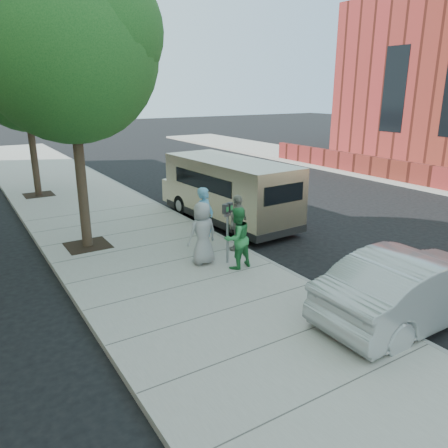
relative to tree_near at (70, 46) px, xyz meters
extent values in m
plane|color=black|center=(2.25, -2.40, -5.55)|extent=(120.00, 120.00, 0.00)
cube|color=gray|center=(1.25, -2.40, -5.47)|extent=(5.00, 60.00, 0.15)
cube|color=gray|center=(3.69, -2.40, -5.47)|extent=(0.12, 60.00, 0.16)
cube|color=#5F1F16|center=(15.75, -0.40, -4.90)|extent=(0.30, 22.00, 1.00)
cube|color=black|center=(-0.05, 0.00, -5.39)|extent=(1.20, 1.20, 0.01)
cylinder|color=#38281E|center=(-0.05, 0.00, -3.42)|extent=(0.28, 0.28, 3.96)
sphere|color=#184A1B|center=(-0.05, 0.00, -0.17)|extent=(4.60, 4.60, 4.60)
sphere|color=#184A1B|center=(0.55, -0.40, 0.33)|extent=(3.45, 3.45, 3.45)
sphere|color=#184A1B|center=(-0.55, 0.50, 0.13)|extent=(3.22, 3.22, 3.22)
cube|color=black|center=(-0.05, 7.60, -5.39)|extent=(1.20, 1.20, 0.01)
cylinder|color=#38281E|center=(-0.05, 7.60, -3.64)|extent=(0.28, 0.28, 3.52)
sphere|color=#184A1B|center=(-0.05, 7.60, -0.83)|extent=(3.80, 3.80, 3.80)
sphere|color=#184A1B|center=(0.55, 7.20, -0.33)|extent=(2.85, 2.85, 2.85)
sphere|color=#184A1B|center=(-0.55, 8.10, -0.53)|extent=(2.66, 2.66, 2.66)
cylinder|color=gray|center=(2.70, -3.26, -4.76)|extent=(0.06, 0.06, 1.27)
cube|color=gray|center=(2.70, -3.26, -4.08)|extent=(0.26, 0.16, 0.09)
cube|color=#2D2D30|center=(2.61, -3.30, -3.93)|extent=(0.17, 0.16, 0.25)
cube|color=#2D2D30|center=(2.78, -3.22, -3.93)|extent=(0.17, 0.16, 0.25)
cube|color=#BEAD88|center=(4.95, 0.14, -4.33)|extent=(2.30, 5.54, 2.01)
cube|color=#BEAD88|center=(4.79, 3.11, -4.83)|extent=(1.88, 0.65, 0.86)
cube|color=black|center=(5.09, -2.59, -3.99)|extent=(1.51, 0.10, 0.55)
cylinder|color=black|center=(3.97, 1.88, -5.16)|extent=(0.30, 0.78, 0.77)
cylinder|color=black|center=(5.74, 1.98, -5.16)|extent=(0.30, 0.78, 0.77)
cylinder|color=black|center=(4.16, -1.81, -5.16)|extent=(0.30, 0.78, 0.77)
cylinder|color=black|center=(5.93, -1.72, -5.16)|extent=(0.30, 0.78, 0.77)
imported|color=#A0A3A6|center=(4.39, -7.54, -4.81)|extent=(4.50, 1.57, 1.48)
imported|color=#5796B8|center=(2.71, -2.07, -4.51)|extent=(0.78, 0.72, 1.78)
imported|color=#2D8B45|center=(2.72, -3.66, -4.61)|extent=(0.83, 0.69, 1.57)
imported|color=#949396|center=(2.13, -2.96, -4.58)|extent=(0.82, 0.55, 1.63)
imported|color=gray|center=(3.45, -2.61, -4.60)|extent=(1.00, 0.81, 1.59)
camera|label=1|loc=(-3.03, -12.21, -1.09)|focal=35.00mm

